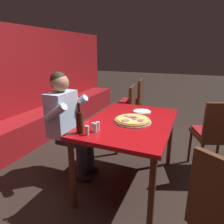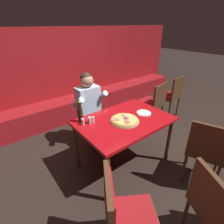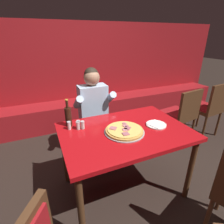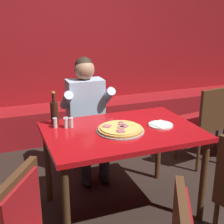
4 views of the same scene
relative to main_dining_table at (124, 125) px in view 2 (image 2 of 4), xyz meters
The scene contains 17 objects.
ground_plane 0.69m from the main_dining_table, ahead, with size 24.00×24.00×0.00m, color black.
booth_wall_panel 2.20m from the main_dining_table, 90.00° to the left, with size 6.80×0.16×1.90m, color maroon.
booth_bench 1.92m from the main_dining_table, 90.00° to the left, with size 6.46×0.48×0.46m, color maroon.
main_dining_table is the anchor object (origin of this frame).
pizza 0.11m from the main_dining_table, 128.65° to the right, with size 0.39×0.39×0.05m.
plate_white_paper 0.36m from the main_dining_table, ahead, with size 0.21×0.21×0.02m.
beer_bottle 0.62m from the main_dining_table, 147.37° to the left, with size 0.07×0.07×0.29m.
shaker_parmesan 0.49m from the main_dining_table, 155.05° to the left, with size 0.04×0.04×0.09m.
shaker_red_pepper_flakes 0.49m from the main_dining_table, 152.19° to the left, with size 0.04×0.04×0.09m.
shaker_black_pepper 0.58m from the main_dining_table, 155.09° to the left, with size 0.04×0.04×0.09m.
shaker_oregano 0.45m from the main_dining_table, 153.19° to the left, with size 0.04×0.04×0.09m.
diner_seated_blue_shirt 0.75m from the main_dining_table, 95.75° to the left, with size 0.53×0.53×1.27m.
dining_chair_near_left 1.92m from the main_dining_table, 15.00° to the left, with size 0.48×0.48×0.96m.
dining_chair_far_right 1.08m from the main_dining_table, 57.41° to the right, with size 0.57×0.57×0.96m.
dining_chair_by_booth 1.21m from the main_dining_table, 132.01° to the right, with size 0.61×0.61×0.97m.
dining_chair_far_left 1.36m from the main_dining_table, 96.44° to the right, with size 0.60×0.60×0.96m.
dining_chair_near_right 1.33m from the main_dining_table, 21.29° to the left, with size 0.50×0.50×0.94m.
Camera 2 is at (-1.43, -1.53, 1.97)m, focal length 28.00 mm.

